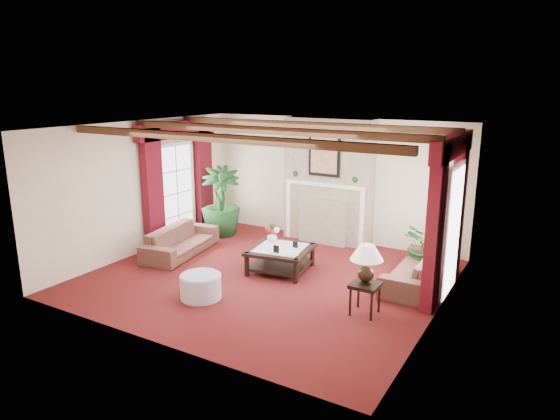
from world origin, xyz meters
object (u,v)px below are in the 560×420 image
Objects in this scene: potted_palm at (221,216)px; side_table at (365,299)px; ottoman at (201,287)px; coffee_table at (280,259)px; sofa_left at (181,236)px; sofa_right at (417,263)px.

potted_palm reaches higher than side_table.
side_table is 2.64m from ottoman.
coffee_table reaches higher than ottoman.
potted_palm is at bearing 142.26° from coffee_table.
sofa_left is at bearing 139.12° from ottoman.
ottoman is at bearing -162.44° from side_table.
sofa_left is 1.01× the size of sofa_right.
potted_palm is 2.69m from coffee_table.
side_table reaches higher than ottoman.
potted_palm is 3.59× the size of side_table.
sofa_right is 1.12× the size of potted_palm.
sofa_left is at bearing -80.53° from sofa_right.
ottoman is at bearing -58.58° from potted_palm.
potted_palm is at bearing 153.02° from side_table.
sofa_left is 2.31m from ottoman.
sofa_right is 4.76m from potted_palm.
sofa_right reaches higher than ottoman.
coffee_table is at bearing -94.20° from sofa_left.
ottoman is (-2.87, -2.33, -0.19)m from sofa_right.
ottoman is (1.84, -3.02, -0.25)m from potted_palm.
sofa_right is 1.83× the size of coffee_table.
side_table is at bearing -13.64° from sofa_right.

